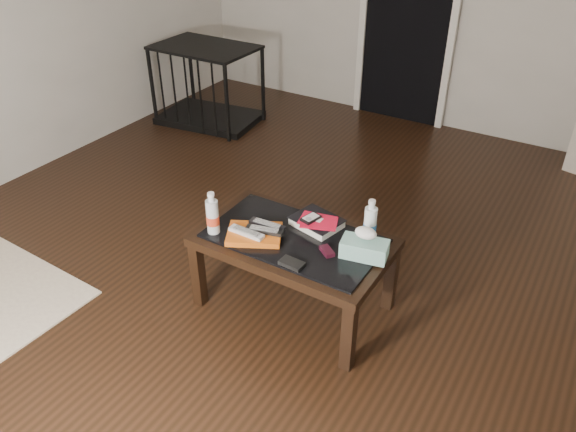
% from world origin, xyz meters
% --- Properties ---
extents(ground, '(5.00, 5.00, 0.00)m').
position_xyz_m(ground, '(0.00, 0.00, 0.00)').
color(ground, black).
rests_on(ground, ground).
extents(doorway, '(0.90, 0.08, 2.07)m').
position_xyz_m(doorway, '(-0.40, 2.47, 1.02)').
color(doorway, black).
rests_on(doorway, ground).
extents(coffee_table, '(1.00, 0.60, 0.46)m').
position_xyz_m(coffee_table, '(0.13, -0.39, 0.40)').
color(coffee_table, black).
rests_on(coffee_table, ground).
extents(pet_crate, '(0.97, 0.72, 0.71)m').
position_xyz_m(pet_crate, '(-1.90, 1.45, 0.23)').
color(pet_crate, black).
rests_on(pet_crate, ground).
extents(magazines, '(0.35, 0.32, 0.03)m').
position_xyz_m(magazines, '(-0.05, -0.49, 0.48)').
color(magazines, '#C75612').
rests_on(magazines, coffee_table).
extents(remote_silver, '(0.20, 0.05, 0.02)m').
position_xyz_m(remote_silver, '(-0.07, -0.53, 0.50)').
color(remote_silver, silver).
rests_on(remote_silver, magazines).
extents(remote_black_front, '(0.21, 0.10, 0.02)m').
position_xyz_m(remote_black_front, '(-0.00, -0.46, 0.50)').
color(remote_black_front, black).
rests_on(remote_black_front, magazines).
extents(remote_black_back, '(0.20, 0.06, 0.02)m').
position_xyz_m(remote_black_back, '(-0.02, -0.41, 0.50)').
color(remote_black_back, black).
rests_on(remote_black_back, magazines).
extents(textbook, '(0.29, 0.25, 0.05)m').
position_xyz_m(textbook, '(0.18, -0.23, 0.48)').
color(textbook, black).
rests_on(textbook, coffee_table).
extents(dvd_mailers, '(0.21, 0.17, 0.01)m').
position_xyz_m(dvd_mailers, '(0.19, -0.25, 0.51)').
color(dvd_mailers, red).
rests_on(dvd_mailers, textbook).
extents(ipod, '(0.09, 0.12, 0.02)m').
position_xyz_m(ipod, '(0.16, -0.26, 0.52)').
color(ipod, black).
rests_on(ipod, dvd_mailers).
extents(flip_phone, '(0.10, 0.09, 0.02)m').
position_xyz_m(flip_phone, '(0.34, -0.42, 0.47)').
color(flip_phone, black).
rests_on(flip_phone, coffee_table).
extents(wallet, '(0.12, 0.08, 0.02)m').
position_xyz_m(wallet, '(0.24, -0.60, 0.47)').
color(wallet, black).
rests_on(wallet, coffee_table).
extents(water_bottle_left, '(0.07, 0.07, 0.24)m').
position_xyz_m(water_bottle_left, '(-0.26, -0.57, 0.58)').
color(water_bottle_left, silver).
rests_on(water_bottle_left, coffee_table).
extents(water_bottle_right, '(0.07, 0.07, 0.24)m').
position_xyz_m(water_bottle_right, '(0.47, -0.20, 0.58)').
color(water_bottle_right, white).
rests_on(water_bottle_right, coffee_table).
extents(tissue_box, '(0.25, 0.16, 0.09)m').
position_xyz_m(tissue_box, '(0.51, -0.35, 0.51)').
color(tissue_box, teal).
rests_on(tissue_box, coffee_table).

